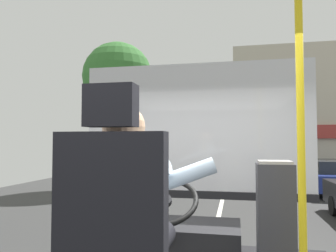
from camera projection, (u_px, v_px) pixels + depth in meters
The scene contains 10 objects.
ground at pixel (222, 201), 10.49m from camera, with size 18.00×44.00×0.06m.
bus_driver at pixel (127, 210), 1.57m from camera, with size 0.85×0.63×0.79m.
steering_console at pixel (173, 245), 2.71m from camera, with size 1.10×0.99×0.81m.
handrail_pole at pixel (301, 160), 1.84m from camera, with size 0.04×0.04×1.96m.
fare_box at pixel (276, 231), 2.22m from camera, with size 0.24×0.23×0.95m.
windshield_panel at pixel (195, 145), 3.56m from camera, with size 2.50×0.08×1.48m.
street_tree at pixel (118, 78), 13.25m from camera, with size 2.83×2.83×5.92m.
parked_car_blue at pixel (334, 176), 11.93m from camera, with size 1.96×3.93×1.21m.
parked_car_white at pixel (304, 165), 16.90m from camera, with size 2.03×3.97×1.28m.
parked_car_silver at pixel (291, 159), 22.22m from camera, with size 1.92×4.02×1.33m.
Camera 1 is at (0.44, -1.93, 1.88)m, focal length 34.81 mm.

